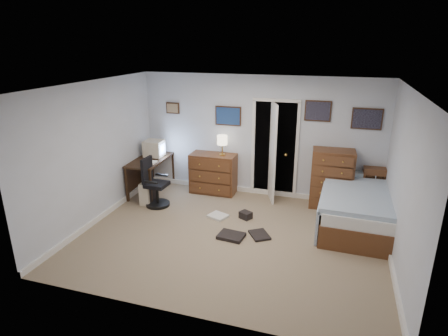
# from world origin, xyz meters

# --- Properties ---
(floor) EXTENTS (5.00, 4.00, 0.02)m
(floor) POSITION_xyz_m (0.00, 0.00, -0.01)
(floor) COLOR gray
(floor) RESTS_ON ground
(computer_desk) EXTENTS (0.66, 1.33, 0.75)m
(computer_desk) POSITION_xyz_m (-2.29, 1.40, 0.58)
(computer_desk) COLOR #321E10
(computer_desk) RESTS_ON floor
(crt_monitor) EXTENTS (0.40, 0.38, 0.36)m
(crt_monitor) POSITION_xyz_m (-2.18, 1.55, 0.94)
(crt_monitor) COLOR beige
(crt_monitor) RESTS_ON computer_desk
(keyboard) EXTENTS (0.17, 0.41, 0.02)m
(keyboard) POSITION_xyz_m (-2.02, 1.05, 0.76)
(keyboard) COLOR beige
(keyboard) RESTS_ON computer_desk
(pc_tower) EXTENTS (0.22, 0.43, 0.45)m
(pc_tower) POSITION_xyz_m (-2.00, 0.85, 0.23)
(pc_tower) COLOR beige
(pc_tower) RESTS_ON floor
(office_chair) EXTENTS (0.49, 0.49, 0.98)m
(office_chair) POSITION_xyz_m (-1.81, 0.77, 0.38)
(office_chair) COLOR black
(office_chair) RESTS_ON floor
(media_stack) EXTENTS (0.15, 0.15, 0.73)m
(media_stack) POSITION_xyz_m (-2.32, 1.41, 0.37)
(media_stack) COLOR maroon
(media_stack) RESTS_ON floor
(low_dresser) EXTENTS (0.97, 0.49, 0.86)m
(low_dresser) POSITION_xyz_m (-0.91, 1.77, 0.43)
(low_dresser) COLOR #59321C
(low_dresser) RESTS_ON floor
(table_lamp) EXTENTS (0.22, 0.22, 0.42)m
(table_lamp) POSITION_xyz_m (-0.71, 1.77, 1.16)
(table_lamp) COLOR gold
(table_lamp) RESTS_ON low_dresser
(doorway) EXTENTS (0.96, 1.12, 2.05)m
(doorway) POSITION_xyz_m (0.35, 2.27, 1.00)
(doorway) COLOR black
(doorway) RESTS_ON floor
(tall_dresser) EXTENTS (0.82, 0.51, 1.16)m
(tall_dresser) POSITION_xyz_m (1.52, 1.75, 0.58)
(tall_dresser) COLOR #59321C
(tall_dresser) RESTS_ON floor
(headboard_bookcase) EXTENTS (0.95, 0.28, 0.85)m
(headboard_bookcase) POSITION_xyz_m (2.56, 1.86, 0.45)
(headboard_bookcase) COLOR #59321C
(headboard_bookcase) RESTS_ON floor
(bed) EXTENTS (1.26, 2.26, 0.73)m
(bed) POSITION_xyz_m (1.98, 1.13, 0.35)
(bed) COLOR #59321C
(bed) RESTS_ON floor
(wall_posters) EXTENTS (4.38, 0.04, 0.60)m
(wall_posters) POSITION_xyz_m (0.57, 1.98, 1.75)
(wall_posters) COLOR #331E11
(wall_posters) RESTS_ON floor
(floor_clutter) EXTENTS (1.32, 1.07, 0.13)m
(floor_clutter) POSITION_xyz_m (0.02, 0.31, 0.03)
(floor_clutter) COLOR black
(floor_clutter) RESTS_ON floor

